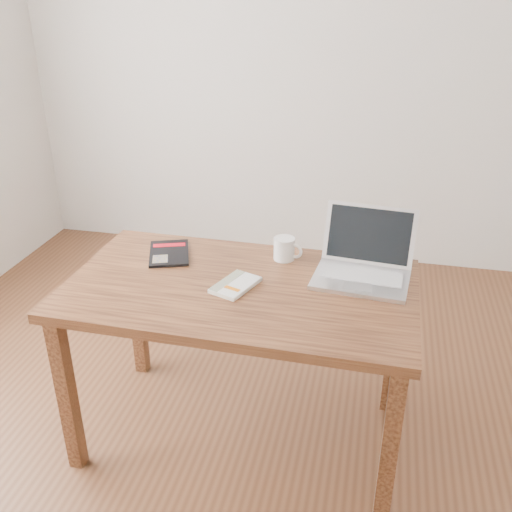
% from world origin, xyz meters
% --- Properties ---
extents(room, '(4.04, 4.04, 2.70)m').
position_xyz_m(room, '(-0.07, 0.00, 1.36)').
color(room, '#55321D').
rests_on(room, ground).
extents(desk, '(1.35, 0.79, 0.75)m').
position_xyz_m(desk, '(-0.05, 0.10, 0.66)').
color(desk, '#522D18').
rests_on(desk, ground).
extents(white_guidebook, '(0.18, 0.22, 0.02)m').
position_xyz_m(white_guidebook, '(-0.07, 0.08, 0.76)').
color(white_guidebook, silver).
rests_on(white_guidebook, desk).
extents(black_guidebook, '(0.24, 0.29, 0.01)m').
position_xyz_m(black_guidebook, '(-0.41, 0.29, 0.76)').
color(black_guidebook, black).
rests_on(black_guidebook, desk).
extents(laptop, '(0.39, 0.37, 0.25)m').
position_xyz_m(laptop, '(0.40, 0.28, 0.80)').
color(laptop, silver).
rests_on(laptop, desk).
extents(coffee_mug, '(0.13, 0.09, 0.09)m').
position_xyz_m(coffee_mug, '(0.08, 0.36, 0.80)').
color(coffee_mug, white).
rests_on(coffee_mug, desk).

